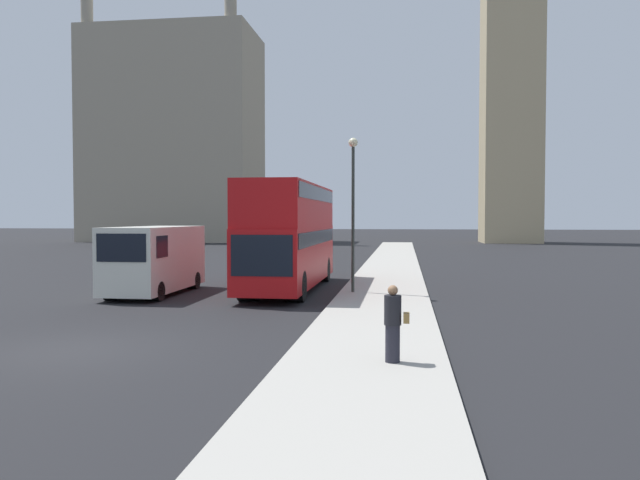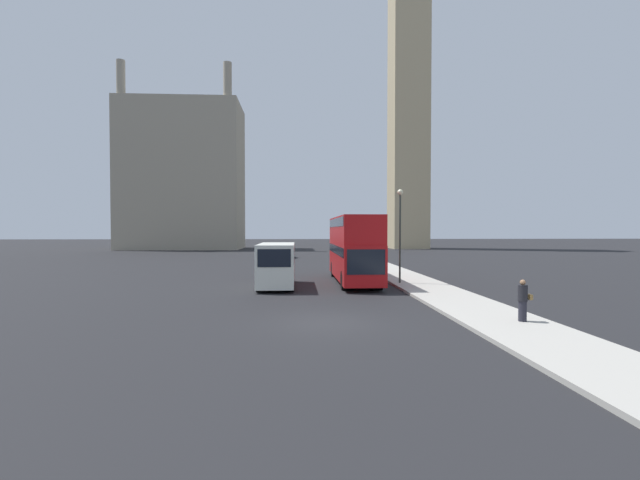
% 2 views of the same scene
% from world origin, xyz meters
% --- Properties ---
extents(ground_plane, '(300.00, 300.00, 0.00)m').
position_xyz_m(ground_plane, '(0.00, 0.00, 0.00)').
color(ground_plane, black).
extents(sidewalk_strip, '(3.41, 120.00, 0.15)m').
position_xyz_m(sidewalk_strip, '(6.70, 0.00, 0.07)').
color(sidewalk_strip, '#ADA89E').
rests_on(sidewalk_strip, ground_plane).
extents(clock_tower, '(7.23, 7.40, 67.84)m').
position_xyz_m(clock_tower, '(20.16, 64.54, 34.77)').
color(clock_tower, tan).
rests_on(clock_tower, ground_plane).
extents(building_block_distant, '(21.35, 12.08, 32.66)m').
position_xyz_m(building_block_distant, '(-22.17, 64.55, 13.45)').
color(building_block_distant, '#9E937F').
rests_on(building_block_distant, ground_plane).
extents(red_double_decker_bus, '(2.46, 10.47, 4.40)m').
position_xyz_m(red_double_decker_bus, '(2.74, 12.33, 2.46)').
color(red_double_decker_bus, '#B71114').
rests_on(red_double_decker_bus, ground_plane).
extents(white_van, '(2.18, 5.94, 2.69)m').
position_xyz_m(white_van, '(-2.32, 10.09, 1.44)').
color(white_van, silver).
rests_on(white_van, ground_plane).
extents(pedestrian, '(0.50, 0.34, 1.55)m').
position_xyz_m(pedestrian, '(7.29, -0.91, 0.92)').
color(pedestrian, '#23232D').
rests_on(pedestrian, sidewalk_strip).
extents(street_lamp, '(0.36, 0.36, 5.98)m').
position_xyz_m(street_lamp, '(5.52, 10.77, 4.05)').
color(street_lamp, '#2D332D').
rests_on(street_lamp, sidewalk_strip).
extents(parked_sedan, '(1.82, 4.29, 1.55)m').
position_xyz_m(parked_sedan, '(-2.55, 38.00, 0.70)').
color(parked_sedan, black).
rests_on(parked_sedan, ground_plane).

